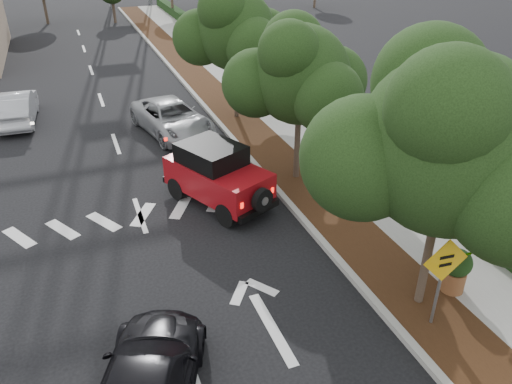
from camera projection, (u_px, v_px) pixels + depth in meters
ground at (186, 352)px, 10.71m from camera, size 120.00×120.00×0.00m
curb at (222, 127)px, 21.92m from camera, size 0.20×70.00×0.15m
planting_strip at (244, 125)px, 22.23m from camera, size 1.80×70.00×0.12m
sidewalk at (283, 119)px, 22.83m from camera, size 2.00×70.00×0.12m
hedge at (311, 108)px, 23.10m from camera, size 0.80×70.00×0.80m
transmission_tower at (131, 6)px, 51.82m from camera, size 7.00×4.00×28.00m
street_tree_near at (418, 304)px, 12.04m from camera, size 3.80×3.80×5.92m
street_tree_mid at (296, 179)px, 17.77m from camera, size 3.20×3.20×5.32m
street_tree_far at (237, 118)px, 23.08m from camera, size 3.40×3.40×5.62m
red_jeep at (214, 174)px, 15.91m from camera, size 3.03×4.03×1.97m
silver_suv_ahead at (172, 118)px, 21.22m from camera, size 3.21×5.24×1.36m
silver_sedan_oncoming at (16, 107)px, 22.30m from camera, size 1.77×4.46×1.44m
speed_hump_sign at (443, 271)px, 10.61m from camera, size 1.08×0.12×2.29m
terracotta_planter at (457, 266)px, 11.99m from camera, size 0.70×0.70×1.23m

